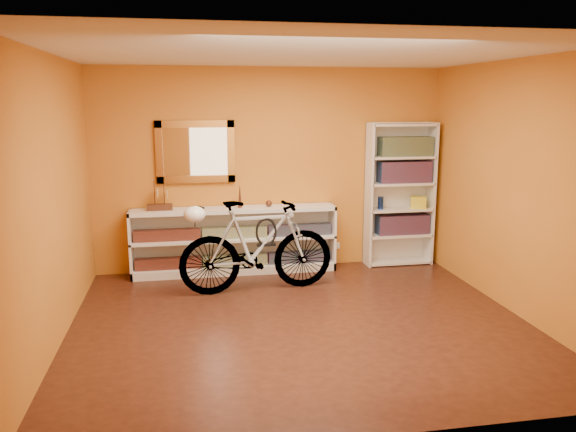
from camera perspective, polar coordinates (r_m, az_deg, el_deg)
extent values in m
cube|color=black|center=(5.73, 1.26, -10.79)|extent=(4.50, 4.00, 0.01)
cube|color=silver|center=(5.32, 1.39, 16.19)|extent=(4.50, 4.00, 0.01)
cube|color=#BA691B|center=(7.33, -1.81, 4.69)|extent=(4.50, 0.01, 2.60)
cube|color=#BA691B|center=(5.40, -22.82, 1.33)|extent=(0.01, 4.00, 2.60)
cube|color=#BA691B|center=(6.23, 22.13, 2.62)|extent=(0.01, 4.00, 2.60)
cube|color=brown|center=(7.19, -9.33, 6.42)|extent=(0.98, 0.06, 0.78)
cube|color=silver|center=(7.69, 4.92, -2.99)|extent=(0.09, 0.02, 0.09)
cube|color=black|center=(7.30, -5.36, -4.45)|extent=(2.50, 0.13, 0.14)
cube|color=navy|center=(7.20, -5.41, -1.66)|extent=(2.50, 0.13, 0.14)
imported|color=black|center=(7.14, -8.89, 0.72)|extent=(0.00, 0.00, 0.00)
cone|color=#512B1B|center=(7.14, -4.89, 2.07)|extent=(0.05, 0.05, 0.31)
sphere|color=#512B1B|center=(7.20, -1.94, 1.27)|extent=(0.08, 0.08, 0.08)
cube|color=maroon|center=(7.76, 11.46, -0.81)|extent=(0.70, 0.22, 0.26)
cube|color=maroon|center=(7.64, 11.67, 4.40)|extent=(0.70, 0.22, 0.28)
cube|color=navy|center=(7.61, 11.78, 6.90)|extent=(0.70, 0.22, 0.25)
cylinder|color=navy|center=(7.57, 9.34, 1.31)|extent=(0.07, 0.07, 0.17)
cube|color=maroon|center=(7.55, 9.91, 6.69)|extent=(0.17, 0.17, 0.19)
cube|color=yellow|center=(7.74, 13.03, 1.34)|extent=(0.23, 0.19, 0.16)
imported|color=silver|center=(6.50, -3.14, -3.05)|extent=(0.63, 1.87, 1.08)
ellipsoid|color=white|center=(6.30, -9.42, 0.17)|extent=(0.24, 0.23, 0.18)
torus|color=black|center=(6.48, -2.22, -1.61)|extent=(0.25, 0.03, 0.25)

